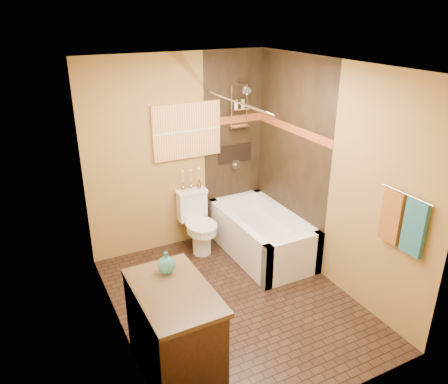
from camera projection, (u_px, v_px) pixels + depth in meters
floor at (234, 301)px, 4.78m from camera, size 3.00×3.00×0.00m
wall_left at (114, 222)px, 3.79m from camera, size 0.02×3.00×2.50m
wall_right at (331, 177)px, 4.79m from camera, size 0.02×3.00×2.50m
wall_back at (179, 154)px, 5.52m from camera, size 2.40×0.02×2.50m
wall_front at (336, 273)px, 3.06m from camera, size 2.40×0.02×2.50m
ceiling at (236, 66)px, 3.81m from camera, size 3.00×3.00×0.00m
alcove_tile_back at (233, 147)px, 5.84m from camera, size 0.85×0.01×2.50m
alcove_tile_right at (291, 158)px, 5.41m from camera, size 0.01×1.50×2.50m
mosaic_band_back at (234, 120)px, 5.69m from camera, size 0.85×0.01×0.10m
mosaic_band_right at (292, 129)px, 5.26m from camera, size 0.01×1.50×0.10m
alcove_niche at (235, 154)px, 5.88m from camera, size 0.50×0.01×0.25m
shower_fixtures at (239, 117)px, 5.60m from camera, size 0.24×0.33×1.16m
curtain_rod at (235, 101)px, 4.78m from camera, size 0.03×1.55×0.03m
towel_bar at (407, 195)px, 3.83m from camera, size 0.02×0.55×0.02m
towel_teal at (414, 228)px, 3.84m from camera, size 0.05×0.22×0.52m
towel_rust at (392, 216)px, 4.05m from camera, size 0.05×0.22×0.52m
sunset_painting at (187, 131)px, 5.43m from camera, size 0.90×0.04×0.70m
vanity_mirror at (134, 227)px, 3.17m from camera, size 0.01×1.00×0.90m
bathtub at (261, 238)px, 5.64m from camera, size 0.80×1.50×0.55m
toilet at (198, 222)px, 5.67m from camera, size 0.40×0.59×0.78m
vanity at (174, 332)px, 3.69m from camera, size 0.60×0.98×0.86m
teal_bottle at (166, 263)px, 3.72m from camera, size 0.19×0.19×0.25m
bud_vases at (191, 179)px, 5.60m from camera, size 0.28×0.06×0.28m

